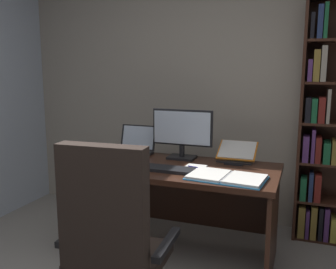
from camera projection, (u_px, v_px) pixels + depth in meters
wall_back at (223, 79)px, 3.57m from camera, size 4.65×0.12×2.71m
desk at (176, 188)px, 2.97m from camera, size 1.57×0.74×0.73m
office_chair at (113, 253)px, 2.08m from camera, size 0.63×0.60×1.09m
monitor at (182, 134)px, 3.06m from camera, size 0.50×0.16×0.40m
laptop at (133, 148)px, 3.24m from camera, size 0.32×0.30×0.23m
keyboard at (165, 169)px, 2.74m from camera, size 0.42×0.15×0.02m
computer_mouse at (128, 164)px, 2.84m from camera, size 0.06×0.10×0.04m
reading_stand_with_book at (237, 152)px, 2.99m from camera, size 0.30×0.28×0.15m
open_binder at (227, 177)px, 2.53m from camera, size 0.54×0.35×0.02m
notepad at (194, 168)px, 2.78m from camera, size 0.16×0.22×0.01m
pen at (196, 167)px, 2.77m from camera, size 0.14×0.04×0.01m
coffee_mug at (108, 153)px, 3.08m from camera, size 0.08×0.08×0.10m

